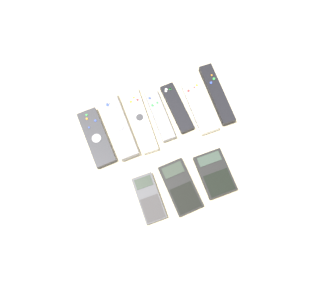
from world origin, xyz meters
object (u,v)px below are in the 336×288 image
object	(u,v)px
calculator_2	(215,174)
calculator_0	(149,198)
remote_6	(217,94)
calculator_1	(180,187)
remote_4	(177,108)
remote_0	(96,137)
remote_1	(119,126)
remote_5	(198,102)
remote_2	(140,120)
remote_3	(160,115)

from	to	relation	value
calculator_2	calculator_0	bearing A→B (deg)	-179.91
remote_6	calculator_1	size ratio (longest dim) A/B	1.33
remote_4	calculator_1	world-z (taller)	remote_4
remote_0	calculator_2	xyz separation A→B (m)	(0.29, -0.23, -0.00)
remote_1	remote_6	distance (m)	0.32
remote_4	remote_5	bearing A→B (deg)	-7.67
remote_1	remote_2	bearing A→B (deg)	-3.45
calculator_0	remote_1	bearing A→B (deg)	93.64
calculator_1	calculator_2	xyz separation A→B (m)	(0.11, -0.00, 0.00)
remote_3	remote_5	world-z (taller)	remote_5
calculator_2	remote_2	bearing A→B (deg)	122.37
remote_5	calculator_0	bearing A→B (deg)	-135.87
remote_3	calculator_0	world-z (taller)	remote_3
remote_6	calculator_1	distance (m)	0.31
calculator_0	remote_0	bearing A→B (deg)	111.58
remote_4	remote_6	bearing A→B (deg)	-3.45
remote_0	remote_5	distance (m)	0.33
remote_3	calculator_1	distance (m)	0.23
remote_1	remote_6	world-z (taller)	remote_1
remote_6	calculator_2	xyz separation A→B (m)	(-0.11, -0.23, -0.00)
remote_1	remote_0	bearing A→B (deg)	-173.31
remote_4	remote_6	world-z (taller)	remote_6
remote_3	remote_4	size ratio (longest dim) A/B	1.02
remote_0	calculator_2	distance (m)	0.37
remote_0	calculator_0	size ratio (longest dim) A/B	1.35
remote_4	calculator_2	size ratio (longest dim) A/B	1.28
remote_6	remote_1	bearing A→B (deg)	-179.58
remote_2	calculator_0	world-z (taller)	remote_2
remote_5	remote_6	world-z (taller)	remote_6
remote_1	remote_4	distance (m)	0.19
remote_5	remote_1	bearing A→B (deg)	178.71
calculator_1	remote_1	bearing A→B (deg)	111.47
remote_6	calculator_2	size ratio (longest dim) A/B	1.58
calculator_1	remote_0	bearing A→B (deg)	125.74
remote_2	remote_5	distance (m)	0.19
remote_1	calculator_0	bearing A→B (deg)	-87.93
remote_2	remote_6	bearing A→B (deg)	1.37
remote_0	remote_5	bearing A→B (deg)	-2.88
remote_3	calculator_2	distance (m)	0.24
remote_1	calculator_1	size ratio (longest dim) A/B	1.35
remote_4	remote_6	distance (m)	0.13
remote_5	remote_4	bearing A→B (deg)	176.13
remote_0	remote_4	bearing A→B (deg)	-1.64
remote_2	calculator_1	distance (m)	0.24
remote_0	calculator_1	world-z (taller)	remote_0
remote_4	remote_5	distance (m)	0.07
remote_2	remote_4	distance (m)	0.12
calculator_0	calculator_2	xyz separation A→B (m)	(0.20, -0.00, 0.00)
calculator_1	remote_5	bearing A→B (deg)	54.41
remote_2	remote_5	size ratio (longest dim) A/B	1.03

